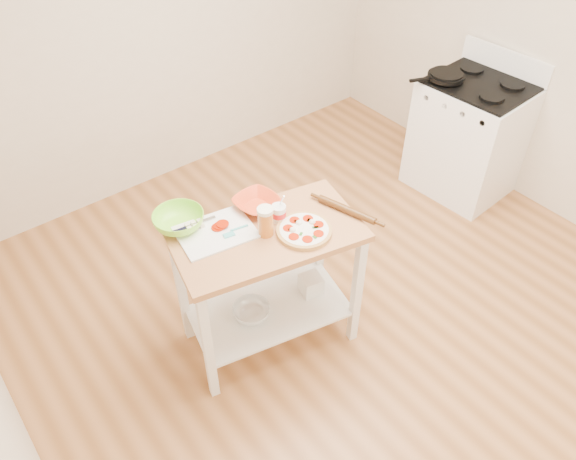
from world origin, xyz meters
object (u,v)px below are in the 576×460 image
at_px(yogurt_tub, 279,213).
at_px(shelf_bin, 311,284).
at_px(prep_island, 268,266).
at_px(shelf_glass_bowl, 251,312).
at_px(spatula, 235,231).
at_px(knife, 186,228).
at_px(skillet, 445,76).
at_px(pizza, 304,230).
at_px(beer_pint, 266,221).
at_px(gas_stove, 468,137).
at_px(cutting_board, 215,231).
at_px(green_bowl, 179,221).
at_px(orange_bowl, 256,203).
at_px(rolling_pin, 347,210).

distance_m(yogurt_tub, shelf_bin, 0.66).
bearing_deg(prep_island, shelf_glass_bowl, 166.58).
xyz_separation_m(spatula, knife, (-0.19, 0.18, 0.00)).
bearing_deg(skillet, pizza, -139.16).
xyz_separation_m(beer_pint, shelf_glass_bowl, (-0.10, 0.03, -0.69)).
bearing_deg(shelf_bin, gas_stove, 10.11).
distance_m(cutting_board, spatula, 0.11).
relative_size(beer_pint, yogurt_tub, 1.00).
relative_size(gas_stove, spatula, 7.09).
bearing_deg(shelf_glass_bowl, prep_island, -13.42).
bearing_deg(green_bowl, yogurt_tub, -32.30).
bearing_deg(pizza, green_bowl, 137.91).
height_order(gas_stove, shelf_glass_bowl, gas_stove).
relative_size(pizza, cutting_board, 0.68).
bearing_deg(shelf_glass_bowl, shelf_bin, -9.52).
height_order(cutting_board, shelf_glass_bowl, cutting_board).
bearing_deg(shelf_bin, yogurt_tub, 156.50).
bearing_deg(pizza, orange_bowl, 103.00).
height_order(spatula, green_bowl, green_bowl).
bearing_deg(green_bowl, orange_bowl, -16.27).
xyz_separation_m(green_bowl, rolling_pin, (0.79, -0.47, -0.02)).
height_order(yogurt_tub, rolling_pin, yogurt_tub).
xyz_separation_m(skillet, green_bowl, (-2.38, -0.18, -0.03)).
bearing_deg(gas_stove, beer_pint, -176.03).
height_order(cutting_board, shelf_bin, cutting_board).
bearing_deg(shelf_glass_bowl, orange_bowl, 42.30).
bearing_deg(rolling_pin, beer_pint, 163.07).
height_order(cutting_board, orange_bowl, orange_bowl).
bearing_deg(shelf_bin, shelf_glass_bowl, 170.48).
bearing_deg(cutting_board, shelf_glass_bowl, -44.10).
height_order(pizza, beer_pint, beer_pint).
bearing_deg(gas_stove, shelf_bin, -173.81).
bearing_deg(spatula, rolling_pin, -11.63).
xyz_separation_m(cutting_board, shelf_glass_bowl, (0.11, -0.14, -0.61)).
height_order(gas_stove, skillet, gas_stove).
xyz_separation_m(gas_stove, shelf_bin, (-1.92, -0.34, -0.15)).
height_order(knife, shelf_bin, knife).
bearing_deg(rolling_pin, green_bowl, 149.08).
xyz_separation_m(spatula, beer_pint, (0.13, -0.11, 0.07)).
bearing_deg(knife, spatula, -35.48).
bearing_deg(knife, cutting_board, -36.87).
distance_m(pizza, spatula, 0.37).
bearing_deg(skillet, beer_pint, -143.63).
bearing_deg(gas_stove, yogurt_tub, -176.81).
bearing_deg(shelf_bin, spatula, 162.24).
height_order(rolling_pin, shelf_glass_bowl, rolling_pin).
xyz_separation_m(gas_stove, rolling_pin, (-1.77, -0.45, 0.45)).
relative_size(prep_island, cutting_board, 2.53).
xyz_separation_m(skillet, shelf_bin, (-1.74, -0.55, -0.65)).
distance_m(gas_stove, green_bowl, 2.60).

